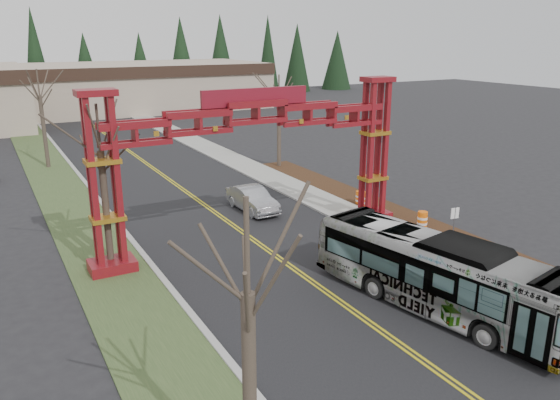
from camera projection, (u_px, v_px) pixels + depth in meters
road at (211, 209)px, 36.57m from camera, size 12.00×110.00×0.02m
lane_line_left at (209, 210)px, 36.51m from camera, size 0.12×100.00×0.01m
lane_line_right at (212, 209)px, 36.62m from camera, size 0.12×100.00×0.01m
curb_right at (290, 196)px, 39.39m from camera, size 0.30×110.00×0.15m
sidewalk_right at (307, 193)px, 40.06m from camera, size 2.60×110.00×0.14m
landscape_strip at (499, 256)px, 28.69m from camera, size 2.60×50.00×0.12m
grass_median at (87, 229)px, 32.87m from camera, size 4.00×110.00×0.08m
curb_left at (118, 223)px, 33.71m from camera, size 0.30×110.00×0.15m
gateway_arch at (256, 138)px, 28.97m from camera, size 18.20×1.60×8.90m
retail_building_east at (139, 86)px, 86.24m from camera, size 38.00×20.30×7.00m
conifer_treeline at (60, 65)px, 90.97m from camera, size 116.10×5.60×13.00m
transit_bus at (437, 273)px, 22.90m from camera, size 4.97×11.96×3.25m
silver_sedan at (252, 199)px, 36.11m from camera, size 1.84×4.90×1.60m
bare_tree_median_near at (248, 295)px, 12.24m from camera, size 3.44×3.44×7.94m
bare_tree_median_mid at (100, 152)px, 25.47m from camera, size 3.33×3.33×8.23m
bare_tree_median_far at (40, 97)px, 46.36m from camera, size 3.46×3.46×8.51m
bare_tree_right_far at (279, 102)px, 46.83m from camera, size 3.51×3.51×8.02m
street_sign at (454, 219)px, 29.79m from camera, size 0.51×0.11×2.22m
barrel_south at (422, 221)px, 32.69m from camera, size 0.60×0.60×1.12m
barrel_mid at (366, 200)px, 36.86m from camera, size 0.59×0.59×1.08m
barrel_north at (359, 198)px, 37.42m from camera, size 0.54×0.54×0.99m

